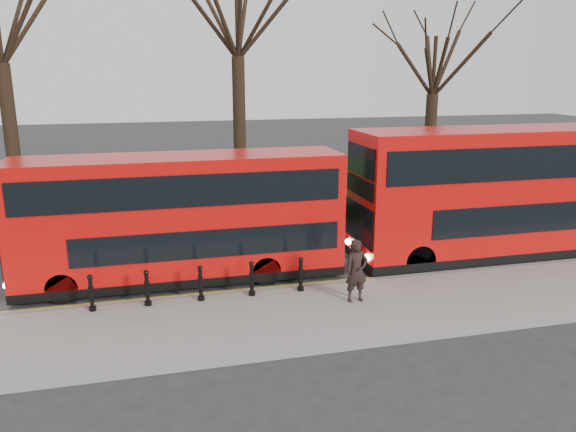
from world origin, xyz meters
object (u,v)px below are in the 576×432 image
object	(u,v)px
bus_lead	(182,219)
bus_rear	(512,193)
pedestrian	(357,271)
bollard_row	(201,284)

from	to	relation	value
bus_lead	bus_rear	bearing A→B (deg)	-1.59
bus_lead	pedestrian	distance (m)	5.76
bus_lead	bollard_row	bearing A→B (deg)	-81.35
bollard_row	bus_rear	size ratio (longest dim) A/B	0.53
bollard_row	bus_lead	size ratio (longest dim) A/B	0.60
bus_rear	pedestrian	xyz separation A→B (m)	(-7.00, -2.95, -1.27)
bus_lead	bus_rear	size ratio (longest dim) A/B	0.87
bus_rear	pedestrian	size ratio (longest dim) A/B	6.37
bollard_row	bus_lead	world-z (taller)	bus_lead
bus_lead	bus_rear	distance (m)	11.65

